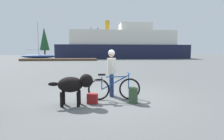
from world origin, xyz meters
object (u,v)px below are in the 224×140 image
Objects in this scene: bicycle at (114,88)px; handbag_pannier at (92,99)px; dog at (74,84)px; ferry_boat at (123,45)px; backpack at (133,95)px; person_cyclist at (112,68)px; sailboat_moored at (39,56)px.

bicycle is 5.56× the size of handbag_pannier.
dog is 0.05× the size of ferry_boat.
backpack is at bearing -36.70° from bicycle.
dog reaches higher than bicycle.
backpack is at bearing 2.11° from dog.
bicycle is 1.33× the size of dog.
ferry_boat is (6.68, 36.92, 2.90)m from handbag_pannier.
sailboat_moored is at bearing 110.05° from person_cyclist.
person_cyclist reaches higher than backpack.
handbag_pannier is (0.54, 0.12, -0.48)m from dog.
bicycle is 37.13m from ferry_boat.
ferry_boat is at bearing 80.74° from bicycle.
handbag_pannier is 0.04× the size of sailboat_moored.
bicycle is 0.81m from person_cyclist.
ferry_boat is 20.92m from sailboat_moored.
ferry_boat reaches higher than handbag_pannier.
dog is 0.74m from handbag_pannier.
person_cyclist is 3.38× the size of backpack.
sailboat_moored is (-13.77, 40.50, 0.33)m from handbag_pannier.
bicycle is 1.05× the size of person_cyclist.
bicycle is at bearing 27.24° from handbag_pannier.
person_cyclist is 1.35m from backpack.
backpack is at bearing -2.36° from handbag_pannier.
sailboat_moored is (-14.46, 39.62, -0.53)m from person_cyclist.
handbag_pannier is (-0.69, -0.88, -0.86)m from person_cyclist.
bicycle is 0.72m from backpack.
handbag_pannier is at bearing -100.25° from ferry_boat.
sailboat_moored is at bearing 170.07° from ferry_boat.
person_cyclist reaches higher than handbag_pannier.
sailboat_moored reaches higher than ferry_boat.
sailboat_moored is at bearing 108.04° from dog.
ferry_boat is (5.96, 36.55, 2.67)m from bicycle.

